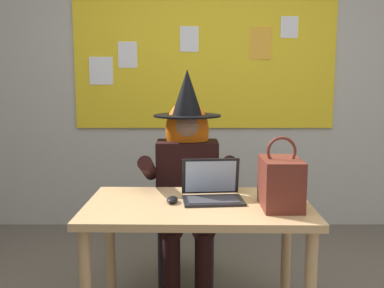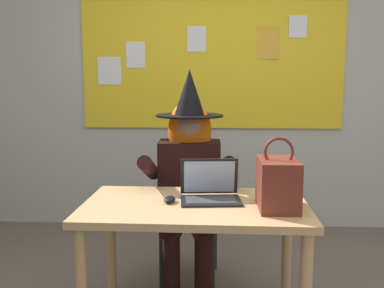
{
  "view_description": "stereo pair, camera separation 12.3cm",
  "coord_description": "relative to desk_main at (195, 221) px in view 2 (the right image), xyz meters",
  "views": [
    {
      "loc": [
        -0.12,
        -2.21,
        1.4
      ],
      "look_at": [
        -0.12,
        0.44,
        1.01
      ],
      "focal_mm": 41.19,
      "sensor_mm": 36.0,
      "label": 1
    },
    {
      "loc": [
        0.01,
        -2.2,
        1.4
      ],
      "look_at": [
        -0.12,
        0.44,
        1.01
      ],
      "focal_mm": 41.19,
      "sensor_mm": 36.0,
      "label": 2
    }
  ],
  "objects": [
    {
      "name": "wall_back_bulletin",
      "position": [
        0.08,
        1.83,
        0.8
      ],
      "size": [
        5.94,
        2.02,
        2.84
      ],
      "color": "#B2B2AD",
      "rests_on": "ground"
    },
    {
      "name": "desk_main",
      "position": [
        0.0,
        0.0,
        0.0
      ],
      "size": [
        1.23,
        0.74,
        0.73
      ],
      "rotation": [
        0.0,
        0.0,
        -0.02
      ],
      "color": "tan",
      "rests_on": "ground"
    },
    {
      "name": "chair_at_desk",
      "position": [
        -0.06,
        0.72,
        -0.12
      ],
      "size": [
        0.44,
        0.44,
        0.91
      ],
      "rotation": [
        0.0,
        0.0,
        -1.63
      ],
      "color": "#2D3347",
      "rests_on": "ground"
    },
    {
      "name": "person_costumed",
      "position": [
        -0.06,
        0.6,
        0.18
      ],
      "size": [
        0.6,
        0.7,
        1.47
      ],
      "rotation": [
        0.0,
        0.0,
        -1.56
      ],
      "color": "black",
      "rests_on": "ground"
    },
    {
      "name": "laptop",
      "position": [
        0.08,
        0.07,
        0.15
      ],
      "size": [
        0.35,
        0.28,
        0.22
      ],
      "rotation": [
        0.0,
        0.0,
        0.09
      ],
      "color": "black",
      "rests_on": "desk_main"
    },
    {
      "name": "computer_mouse",
      "position": [
        -0.14,
        0.01,
        0.12
      ],
      "size": [
        0.07,
        0.11,
        0.03
      ],
      "primitive_type": "ellipsoid",
      "rotation": [
        0.0,
        0.0,
        -0.13
      ],
      "color": "black",
      "rests_on": "desk_main"
    },
    {
      "name": "handbag",
      "position": [
        0.43,
        -0.07,
        0.24
      ],
      "size": [
        0.2,
        0.3,
        0.38
      ],
      "rotation": [
        0.0,
        0.0,
        -0.26
      ],
      "color": "maroon",
      "rests_on": "desk_main"
    }
  ]
}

